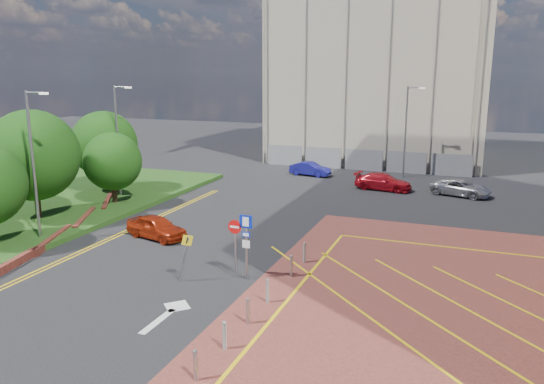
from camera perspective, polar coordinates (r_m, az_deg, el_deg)
The scene contains 18 objects.
ground at distance 23.87m, azimuth -4.82°, elevation -10.04°, with size 140.00×140.00×0.00m, color black.
grass_bed at distance 38.89m, azimuth -25.35°, elevation -1.96°, with size 14.00×32.00×0.30m, color #234315.
retaining_wall at distance 31.89m, azimuth -22.74°, elevation -4.69°, with size 6.06×20.33×0.40m.
tree_b at distance 35.66m, azimuth -24.33°, elevation 3.61°, with size 5.60×5.60×6.74m.
tree_c at distance 38.20m, azimuth -16.78°, elevation 3.17°, with size 4.00×4.00×4.90m.
tree_d at distance 42.27m, azimuth -17.61°, elevation 4.93°, with size 5.00×5.00×6.08m.
lamp_left_near at distance 31.35m, azimuth -24.27°, elevation 3.27°, with size 1.53×0.16×8.00m.
lamp_left_far at distance 40.13m, azimuth -16.23°, elevation 5.76°, with size 1.53×0.16×8.00m.
lamp_back at distance 48.33m, azimuth 14.28°, elevation 6.65°, with size 1.53×0.16×8.00m.
sign_cluster at distance 23.91m, azimuth -3.25°, elevation -4.98°, with size 1.17×0.12×3.20m.
warning_sign at distance 23.97m, azimuth -9.32°, elevation -6.40°, with size 0.76×0.42×2.25m.
bollard_row at distance 21.42m, azimuth -1.16°, elevation -11.39°, with size 0.14×11.14×0.90m.
construction_building at distance 60.55m, azimuth 12.12°, elevation 14.24°, with size 21.20×19.20×22.00m, color #B4AC93.
construction_fence at distance 51.18m, azimuth 10.92°, elevation 3.34°, with size 21.60×0.06×2.00m, color gray.
car_red_left at distance 30.77m, azimuth -12.32°, elevation -3.70°, with size 1.54×3.82×1.30m, color #A4280E.
car_blue_back at distance 48.23m, azimuth 4.13°, elevation 2.50°, with size 1.29×3.71×1.22m, color navy.
car_red_back at distance 43.18m, azimuth 11.88°, elevation 1.08°, with size 1.83×4.51×1.31m, color #B60F1A.
car_silver_back at distance 42.74m, azimuth 19.63°, elevation 0.43°, with size 2.04×4.42×1.23m, color #A2A2A9.
Camera 1 is at (9.68, -19.75, 9.28)m, focal length 35.00 mm.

